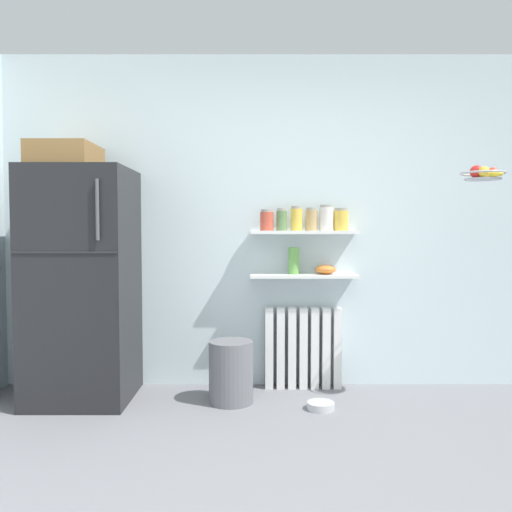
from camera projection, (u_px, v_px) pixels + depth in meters
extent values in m
plane|color=slate|center=(300.00, 469.00, 2.75)|extent=(7.04, 7.04, 0.00)
cube|color=silver|center=(286.00, 222.00, 4.24)|extent=(7.04, 0.10, 2.60)
cube|color=black|center=(85.00, 284.00, 3.86)|extent=(0.71, 0.71, 1.68)
cube|color=#262628|center=(67.00, 252.00, 3.49)|extent=(0.70, 0.01, 0.01)
cylinder|color=#4C4C51|center=(100.00, 210.00, 3.46)|extent=(0.02, 0.02, 0.40)
cube|color=olive|center=(69.00, 156.00, 3.82)|extent=(0.43, 0.50, 0.17)
cube|color=white|center=(272.00, 348.00, 4.16)|extent=(0.06, 0.12, 0.63)
cube|color=white|center=(283.00, 348.00, 4.16)|extent=(0.06, 0.12, 0.63)
cube|color=white|center=(294.00, 348.00, 4.16)|extent=(0.06, 0.12, 0.63)
cube|color=white|center=(306.00, 348.00, 4.16)|extent=(0.06, 0.12, 0.63)
cube|color=white|center=(317.00, 348.00, 4.15)|extent=(0.06, 0.12, 0.63)
cube|color=white|center=(328.00, 348.00, 4.15)|extent=(0.06, 0.12, 0.63)
cube|color=white|center=(340.00, 348.00, 4.15)|extent=(0.06, 0.12, 0.63)
cube|color=white|center=(306.00, 276.00, 4.10)|extent=(0.83, 0.22, 0.02)
cube|color=white|center=(307.00, 232.00, 4.08)|extent=(0.83, 0.22, 0.02)
cylinder|color=#C64C38|center=(269.00, 221.00, 4.08)|extent=(0.10, 0.10, 0.14)
cylinder|color=gray|center=(269.00, 211.00, 4.07)|extent=(0.10, 0.10, 0.02)
cylinder|color=#5B7F4C|center=(284.00, 221.00, 4.08)|extent=(0.08, 0.08, 0.15)
cylinder|color=gray|center=(284.00, 210.00, 4.07)|extent=(0.07, 0.07, 0.02)
cylinder|color=yellow|center=(299.00, 220.00, 4.08)|extent=(0.09, 0.09, 0.17)
cylinder|color=gray|center=(299.00, 207.00, 4.07)|extent=(0.08, 0.08, 0.02)
cylinder|color=tan|center=(314.00, 221.00, 4.08)|extent=(0.09, 0.09, 0.16)
cylinder|color=gray|center=(314.00, 209.00, 4.07)|extent=(0.08, 0.08, 0.02)
cylinder|color=silver|center=(329.00, 219.00, 4.07)|extent=(0.11, 0.11, 0.18)
cylinder|color=gray|center=(329.00, 206.00, 4.07)|extent=(0.10, 0.10, 0.02)
cylinder|color=yellow|center=(344.00, 221.00, 4.07)|extent=(0.11, 0.11, 0.15)
cylinder|color=gray|center=(344.00, 209.00, 4.07)|extent=(0.10, 0.10, 0.02)
cylinder|color=#66A84C|center=(296.00, 261.00, 4.09)|extent=(0.09, 0.09, 0.21)
ellipsoid|color=orange|center=(328.00, 269.00, 4.09)|extent=(0.16, 0.16, 0.07)
cylinder|color=slate|center=(234.00, 372.00, 3.80)|extent=(0.32, 0.32, 0.44)
cylinder|color=#B7B7BC|center=(323.00, 406.00, 3.66)|extent=(0.19, 0.19, 0.05)
torus|color=#B2B2B7|center=(486.00, 173.00, 3.58)|extent=(0.30, 0.30, 0.01)
cylinder|color=#A8A8AD|center=(486.00, 179.00, 3.58)|extent=(0.24, 0.24, 0.01)
sphere|color=red|center=(496.00, 173.00, 3.58)|extent=(0.07, 0.07, 0.07)
sphere|color=gold|center=(481.00, 174.00, 3.65)|extent=(0.07, 0.07, 0.07)
sphere|color=red|center=(479.00, 172.00, 3.57)|extent=(0.09, 0.09, 0.09)
sphere|color=gold|center=(487.00, 172.00, 3.52)|extent=(0.07, 0.07, 0.07)
ellipsoid|color=yellow|center=(493.00, 173.00, 3.55)|extent=(0.18, 0.10, 0.05)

